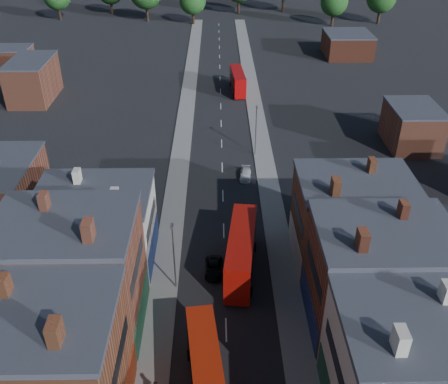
{
  "coord_description": "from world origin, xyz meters",
  "views": [
    {
      "loc": [
        -0.69,
        -9.51,
        36.47
      ],
      "look_at": [
        0.0,
        37.77,
        6.99
      ],
      "focal_mm": 40.0,
      "sensor_mm": 36.0,
      "label": 1
    }
  ],
  "objects_px": {
    "car_2": "(214,268)",
    "bus_1": "(241,252)",
    "bus_2": "(238,81)",
    "bus_0": "(206,370)",
    "car_3": "(245,174)"
  },
  "relations": [
    {
      "from": "car_2",
      "to": "bus_1",
      "type": "bearing_deg",
      "value": 4.49
    },
    {
      "from": "bus_2",
      "to": "car_2",
      "type": "relative_size",
      "value": 2.47
    },
    {
      "from": "bus_1",
      "to": "car_2",
      "type": "height_order",
      "value": "bus_1"
    },
    {
      "from": "bus_0",
      "to": "car_2",
      "type": "height_order",
      "value": "bus_0"
    },
    {
      "from": "bus_0",
      "to": "car_2",
      "type": "relative_size",
      "value": 2.63
    },
    {
      "from": "car_3",
      "to": "bus_1",
      "type": "bearing_deg",
      "value": -88.87
    },
    {
      "from": "bus_2",
      "to": "car_2",
      "type": "xyz_separation_m",
      "value": [
        -4.7,
        -55.28,
        -1.75
      ]
    },
    {
      "from": "bus_0",
      "to": "bus_2",
      "type": "bearing_deg",
      "value": 78.73
    },
    {
      "from": "bus_1",
      "to": "car_3",
      "type": "xyz_separation_m",
      "value": [
        1.54,
        20.39,
        -2.15
      ]
    },
    {
      "from": "bus_0",
      "to": "car_3",
      "type": "relative_size",
      "value": 2.84
    },
    {
      "from": "bus_2",
      "to": "car_3",
      "type": "distance_m",
      "value": 34.75
    },
    {
      "from": "bus_0",
      "to": "car_3",
      "type": "bearing_deg",
      "value": 74.85
    },
    {
      "from": "car_2",
      "to": "car_3",
      "type": "relative_size",
      "value": 1.08
    },
    {
      "from": "car_3",
      "to": "bus_2",
      "type": "bearing_deg",
      "value": 95.16
    },
    {
      "from": "car_2",
      "to": "bus_2",
      "type": "bearing_deg",
      "value": 86.19
    }
  ]
}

